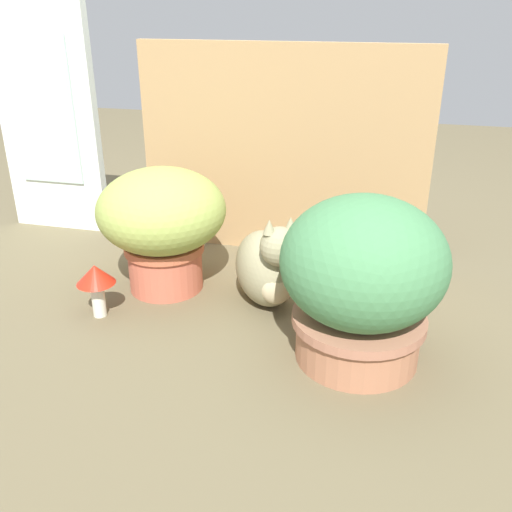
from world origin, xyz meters
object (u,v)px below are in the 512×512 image
at_px(grass_planter, 162,221).
at_px(mushroom_ornament_red, 96,279).
at_px(leafy_planter, 362,278).
at_px(cat, 268,267).

bearing_deg(grass_planter, mushroom_ornament_red, -119.13).
bearing_deg(leafy_planter, grass_planter, 158.57).
height_order(grass_planter, cat, grass_planter).
bearing_deg(cat, mushroom_ornament_red, -157.65).
height_order(cat, mushroom_ornament_red, cat).
distance_m(grass_planter, cat, 0.35).
bearing_deg(leafy_planter, mushroom_ornament_red, 177.76).
bearing_deg(cat, leafy_planter, -37.44).
xyz_separation_m(leafy_planter, mushroom_ornament_red, (-0.74, 0.03, -0.11)).
relative_size(grass_planter, leafy_planter, 0.91).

